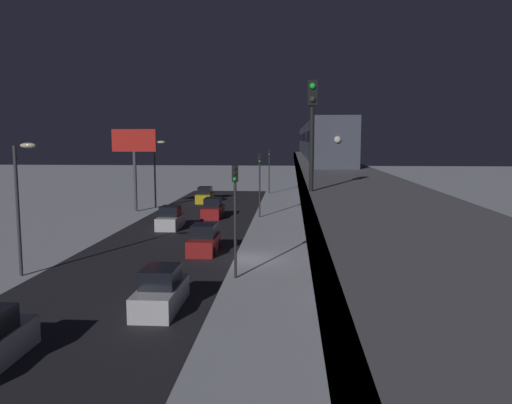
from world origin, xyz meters
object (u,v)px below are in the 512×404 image
(sedan_white, at_px, (161,292))
(sedan_yellow, at_px, (205,196))
(traffic_light_far, at_px, (269,164))
(traffic_light_mid, at_px, (260,176))
(subway_train, at_px, (316,140))
(sedan_white_2, at_px, (170,219))
(commercial_billboard, at_px, (134,149))
(sedan_red_2, at_px, (213,209))
(sedan_red, at_px, (204,241))
(traffic_light_near, at_px, (235,205))
(rail_signal, at_px, (312,116))

(sedan_white, height_order, sedan_yellow, same)
(sedan_yellow, relative_size, traffic_light_far, 0.63)
(traffic_light_mid, bearing_deg, subway_train, -123.66)
(subway_train, xyz_separation_m, sedan_white_2, (13.51, 15.98, -6.93))
(commercial_billboard, bearing_deg, sedan_red_2, 157.07)
(sedan_white, relative_size, commercial_billboard, 0.51)
(sedan_red, relative_size, sedan_red_2, 0.95)
(sedan_white_2, relative_size, sedan_red_2, 0.93)
(traffic_light_near, relative_size, commercial_billboard, 0.72)
(subway_train, height_order, rail_signal, rail_signal)
(sedan_white_2, height_order, sedan_red_2, same)
(commercial_billboard, bearing_deg, traffic_light_far, -125.13)
(commercial_billboard, bearing_deg, sedan_white, 108.73)
(subway_train, bearing_deg, sedan_white_2, 49.78)
(sedan_yellow, bearing_deg, commercial_billboard, 52.80)
(sedan_white_2, distance_m, traffic_light_mid, 10.78)
(sedan_white_2, distance_m, sedan_red_2, 7.16)
(traffic_light_near, bearing_deg, rail_signal, 111.93)
(traffic_light_near, height_order, commercial_billboard, commercial_billboard)
(subway_train, xyz_separation_m, sedan_white, (8.91, 37.60, -6.93))
(subway_train, xyz_separation_m, rail_signal, (2.17, 41.60, 0.95))
(subway_train, distance_m, sedan_red_2, 15.84)
(sedan_white, relative_size, sedan_white_2, 1.10)
(traffic_light_mid, bearing_deg, sedan_yellow, -57.41)
(sedan_red_2, bearing_deg, subway_train, 41.24)
(sedan_yellow, bearing_deg, traffic_light_mid, 122.59)
(rail_signal, bearing_deg, sedan_white_2, -66.13)
(sedan_red, bearing_deg, sedan_white_2, 115.78)
(rail_signal, distance_m, traffic_light_far, 55.94)
(sedan_white, bearing_deg, sedan_red, 90.00)
(sedan_white, relative_size, traffic_light_near, 0.71)
(rail_signal, bearing_deg, subway_train, -92.99)
(rail_signal, relative_size, sedan_white_2, 0.97)
(sedan_white, distance_m, traffic_light_near, 7.11)
(sedan_red, bearing_deg, traffic_light_near, -66.18)
(sedan_red, relative_size, traffic_light_mid, 0.66)
(sedan_yellow, xyz_separation_m, traffic_light_mid, (-7.50, 11.73, 3.40))
(sedan_yellow, relative_size, sedan_white_2, 0.98)
(subway_train, height_order, sedan_yellow, subway_train)
(rail_signal, distance_m, traffic_light_near, 11.21)
(rail_signal, height_order, sedan_white_2, rail_signal)
(traffic_light_near, bearing_deg, sedan_white, 62.32)
(rail_signal, relative_size, traffic_light_near, 0.62)
(sedan_yellow, bearing_deg, sedan_red_2, 103.03)
(sedan_red_2, bearing_deg, traffic_light_near, -78.29)
(traffic_light_far, bearing_deg, sedan_red, 85.80)
(commercial_billboard, bearing_deg, sedan_red, 118.58)
(rail_signal, xyz_separation_m, traffic_light_near, (3.84, -9.53, -4.48))
(subway_train, bearing_deg, sedan_yellow, -11.33)
(sedan_white, height_order, sedan_white_2, same)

